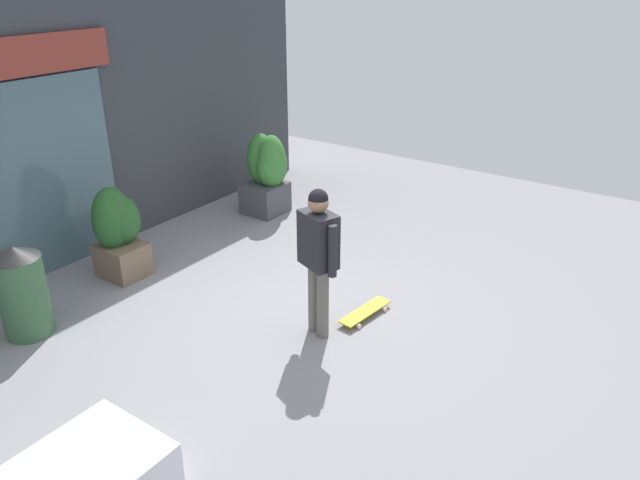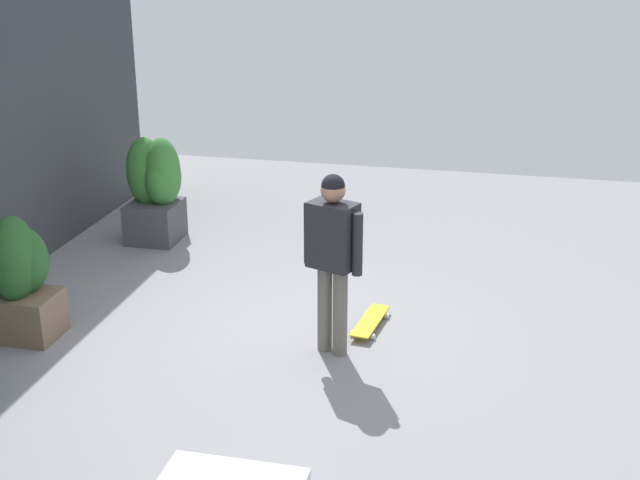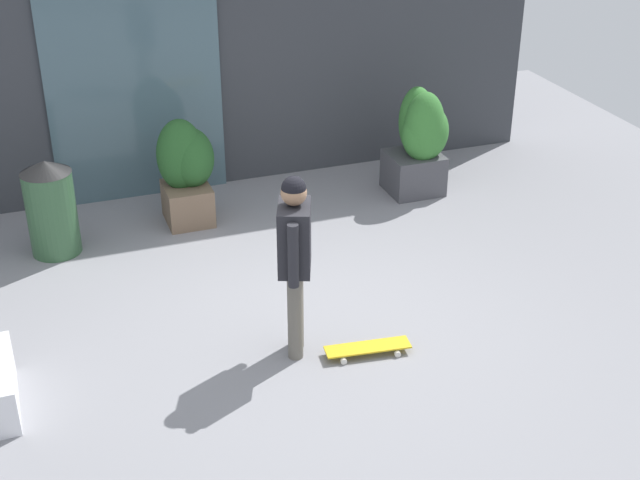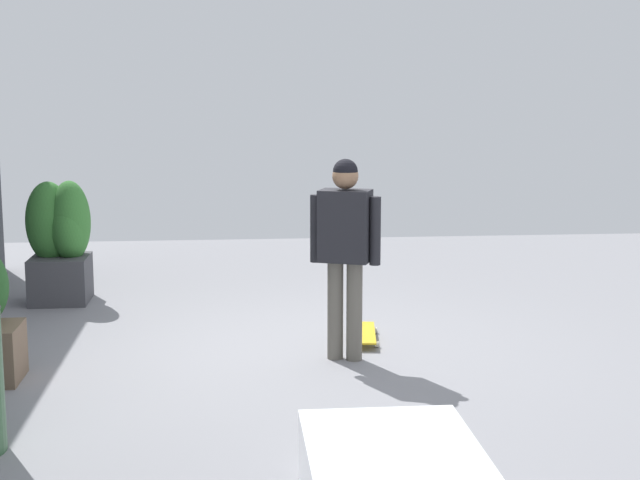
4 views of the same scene
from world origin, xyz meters
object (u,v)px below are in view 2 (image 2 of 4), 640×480
Objects in this scene: skateboarder at (333,247)px; planter_box_right at (19,274)px; planter_box_left at (157,186)px; skateboard at (370,321)px.

skateboarder is 2.89m from planter_box_right.
skateboard is at bearing -122.41° from planter_box_left.
skateboarder is at bearing -132.20° from planter_box_left.
skateboarder is at bearing 163.35° from skateboard.
planter_box_left reaches higher than skateboard.
planter_box_left is at bearing 68.59° from skateboarder.
skateboarder reaches higher than planter_box_left.
skateboard is 0.60× the size of planter_box_left.
planter_box_right is at bearing 175.96° from planter_box_left.
planter_box_left is (2.41, 2.66, -0.34)m from skateboarder.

